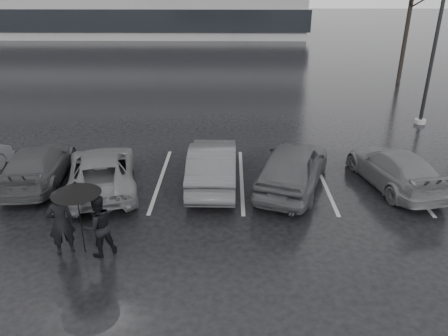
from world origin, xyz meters
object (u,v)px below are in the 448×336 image
car_west_a (213,164)px  lamp_post (438,30)px  tree_north (409,13)px  pedestrian_right (98,226)px  car_main (293,166)px  car_east (394,168)px  car_west_b (102,171)px  car_west_c (38,164)px  pedestrian_left (60,222)px

car_west_a → lamp_post: lamp_post is taller
car_west_a → tree_north: bearing=-127.3°
pedestrian_right → lamp_post: 16.57m
car_main → car_east: 3.39m
car_west_b → car_east: car_west_b is taller
car_west_c → car_west_a: bearing=172.9°
pedestrian_right → lamp_post: size_ratio=0.18×
car_main → pedestrian_left: pedestrian_left is taller
car_west_a → pedestrian_left: 5.42m
car_main → car_west_c: size_ratio=1.05×
car_west_b → tree_north: size_ratio=0.53×
car_main → tree_north: bearing=-100.9°
car_west_a → pedestrian_right: size_ratio=2.65×
car_west_a → car_west_b: car_west_a is taller
pedestrian_right → lamp_post: (12.21, 10.66, 3.44)m
car_east → car_west_a: bearing=-12.7°
pedestrian_left → car_west_a: bearing=-160.2°
pedestrian_right → tree_north: 23.81m
car_main → car_west_b: car_main is taller
car_west_b → tree_north: 21.68m
car_west_b → pedestrian_right: pedestrian_right is taller
car_east → pedestrian_left: (-9.63, -4.00, 0.26)m
car_main → pedestrian_left: (-6.25, -3.80, 0.11)m
car_west_a → pedestrian_left: (-3.62, -4.03, 0.16)m
car_west_b → pedestrian_left: size_ratio=2.58×
lamp_post → pedestrian_right: bearing=-138.9°
car_main → pedestrian_right: (-5.30, -3.86, 0.05)m
tree_north → car_main: bearing=-120.1°
pedestrian_left → lamp_post: lamp_post is taller
car_east → pedestrian_left: size_ratio=2.42×
pedestrian_right → car_west_c: bearing=-87.0°
car_west_b → pedestrian_right: (0.93, -3.66, 0.19)m
car_west_c → tree_north: bearing=-145.8°
lamp_post → tree_north: (1.83, 8.26, -0.01)m
car_east → tree_north: size_ratio=0.50×
car_west_c → pedestrian_right: (3.22, -4.16, 0.20)m
pedestrian_left → lamp_post: size_ratio=0.19×
car_west_b → lamp_post: 15.33m
car_west_a → car_east: car_west_a is taller
car_west_a → car_east: (6.01, -0.03, -0.10)m
car_west_a → lamp_post: bearing=-145.3°
car_east → pedestrian_right: 9.58m
car_east → car_west_c: bearing=-12.9°
car_west_b → pedestrian_right: size_ratio=2.76×
tree_north → pedestrian_left: bearing=-128.5°
car_west_c → lamp_post: bearing=-163.5°
lamp_post → car_west_b: bearing=-152.0°
pedestrian_left → pedestrian_right: 0.95m
car_main → car_west_b: (-6.23, -0.20, -0.14)m
car_west_b → tree_north: tree_north is taller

